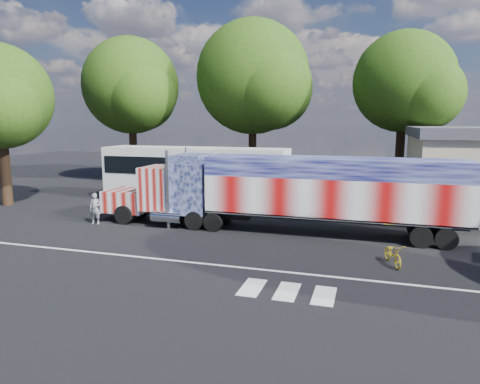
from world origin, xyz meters
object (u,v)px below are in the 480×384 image
(coach_bus, at_px, (195,174))
(bicycle, at_px, (393,254))
(semi_truck, at_px, (285,190))
(tree_nw_a, at_px, (132,86))
(tree_ne_a, at_px, (406,83))
(tree_n_mid, at_px, (254,78))
(woman, at_px, (95,209))

(coach_bus, bearing_deg, bicycle, -38.81)
(semi_truck, relative_size, tree_nw_a, 1.46)
(coach_bus, height_order, bicycle, coach_bus)
(tree_ne_a, bearing_deg, coach_bus, -146.42)
(tree_n_mid, bearing_deg, semi_truck, -69.69)
(tree_ne_a, height_order, tree_nw_a, tree_nw_a)
(coach_bus, distance_m, tree_ne_a, 17.96)
(woman, bearing_deg, tree_n_mid, 65.11)
(coach_bus, xyz_separation_m, tree_nw_a, (-9.45, 8.05, 6.73))
(semi_truck, relative_size, woman, 11.28)
(tree_nw_a, bearing_deg, coach_bus, -40.43)
(tree_n_mid, xyz_separation_m, tree_ne_a, (12.32, -0.50, -0.75))
(coach_bus, distance_m, tree_nw_a, 14.13)
(bicycle, height_order, tree_nw_a, tree_nw_a)
(woman, distance_m, tree_n_mid, 19.81)
(coach_bus, xyz_separation_m, tree_n_mid, (1.60, 9.75, 7.32))
(semi_truck, xyz_separation_m, tree_ne_a, (6.41, 15.47, 6.42))
(tree_ne_a, bearing_deg, tree_nw_a, -177.08)
(bicycle, relative_size, tree_ne_a, 0.13)
(bicycle, bearing_deg, tree_ne_a, 68.22)
(coach_bus, xyz_separation_m, woman, (-2.67, -7.66, -1.10))
(semi_truck, bearing_deg, tree_ne_a, 67.49)
(coach_bus, bearing_deg, woman, -109.18)
(coach_bus, height_order, tree_nw_a, tree_nw_a)
(woman, height_order, tree_ne_a, tree_ne_a)
(coach_bus, height_order, tree_ne_a, tree_ne_a)
(coach_bus, relative_size, woman, 7.62)
(tree_n_mid, bearing_deg, bicycle, -61.08)
(woman, bearing_deg, semi_truck, -3.08)
(bicycle, relative_size, tree_nw_a, 0.13)
(semi_truck, height_order, woman, semi_truck)
(bicycle, xyz_separation_m, tree_n_mid, (-10.97, 19.86, 8.84))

